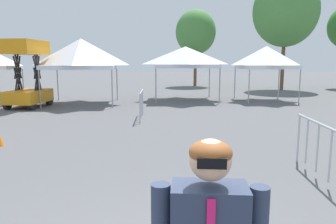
{
  "coord_description": "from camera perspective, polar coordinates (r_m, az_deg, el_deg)",
  "views": [
    {
      "loc": [
        0.12,
        -2.64,
        2.19
      ],
      "look_at": [
        0.18,
        3.02,
        1.3
      ],
      "focal_mm": 34.27,
      "sensor_mm": 36.0,
      "label": 1
    }
  ],
  "objects": [
    {
      "name": "crowd_barrier_near_person",
      "position": [
        12.4,
        -4.77,
        2.23
      ],
      "size": [
        0.09,
        2.1,
        1.08
      ],
      "color": "#B7BABF",
      "rests_on": "ground"
    },
    {
      "name": "tree_behind_tents_center",
      "position": [
        27.36,
        20.18,
        16.49
      ],
      "size": [
        4.95,
        4.95,
        8.78
      ],
      "color": "brown",
      "rests_on": "ground"
    },
    {
      "name": "canopy_tent_behind_right",
      "position": [
        18.55,
        3.09,
        9.71
      ],
      "size": [
        3.62,
        3.62,
        3.05
      ],
      "color": "#9E9EA3",
      "rests_on": "ground"
    },
    {
      "name": "canopy_tent_right_of_center",
      "position": [
        19.02,
        17.08,
        9.25
      ],
      "size": [
        3.02,
        3.02,
        3.06
      ],
      "color": "#9E9EA3",
      "rests_on": "ground"
    },
    {
      "name": "crowd_barrier_mid_lot",
      "position": [
        6.64,
        25.16,
        -4.42
      ],
      "size": [
        0.17,
        2.1,
        1.08
      ],
      "color": "#B7BABF",
      "rests_on": "ground"
    },
    {
      "name": "canopy_tent_behind_center",
      "position": [
        17.4,
        -15.19,
        9.94
      ],
      "size": [
        3.79,
        3.79,
        3.37
      ],
      "color": "#9E9EA3",
      "rests_on": "ground"
    },
    {
      "name": "scissor_lift",
      "position": [
        16.91,
        -23.59,
        4.23
      ],
      "size": [
        1.66,
        2.45,
        3.2
      ],
      "color": "black",
      "rests_on": "ground"
    },
    {
      "name": "tree_behind_tents_right",
      "position": [
        29.83,
        4.94,
        13.95
      ],
      "size": [
        3.61,
        3.61,
        6.83
      ],
      "color": "brown",
      "rests_on": "ground"
    }
  ]
}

